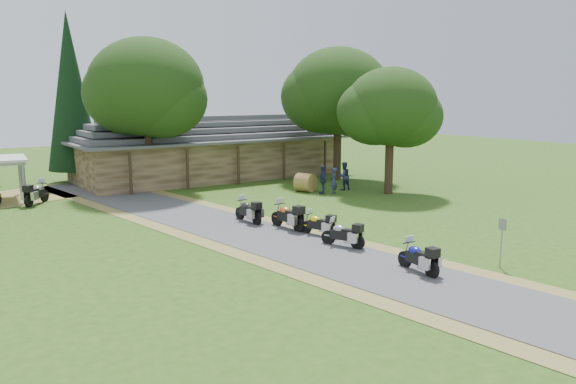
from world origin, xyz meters
TOP-DOWN VIEW (x-y plane):
  - ground at (0.00, 0.00)m, footprint 120.00×120.00m
  - driveway at (-0.50, 4.00)m, footprint 51.95×51.95m
  - lodge at (6.00, 24.00)m, footprint 21.40×9.40m
  - motorcycle_row_a at (1.28, -2.28)m, footprint 0.76×1.89m
  - motorcycle_row_b at (1.25, 1.99)m, footprint 1.21×1.91m
  - motorcycle_row_c at (1.58, 4.15)m, footprint 1.12×1.84m
  - motorcycle_row_d at (1.14, 6.02)m, footprint 0.88×2.15m
  - motorcycle_row_e at (0.28, 8.36)m, footprint 0.75×1.98m
  - motorcycle_carport_b at (-7.69, 19.64)m, footprint 1.93×2.07m
  - person_a at (9.19, 12.43)m, footprint 0.71×0.67m
  - person_b at (10.75, 13.26)m, footprint 0.65×0.47m
  - person_c at (8.65, 12.89)m, footprint 0.76×0.77m
  - hay_bale at (8.18, 14.20)m, footprint 1.58×1.52m
  - sign_post at (4.29, -3.63)m, footprint 0.35×0.06m
  - oak_lodge_left at (-0.35, 20.41)m, footprint 7.65×7.65m
  - oak_lodge_right at (13.39, 17.21)m, footprint 7.71×7.71m
  - oak_driveway at (12.32, 10.54)m, footprint 5.98×5.98m
  - cedar_near at (-3.59, 27.07)m, footprint 3.72×3.72m

SIDE VIEW (x-z plane):
  - ground at x=0.00m, z-range 0.00..0.00m
  - driveway at x=-0.50m, z-range 0.00..0.00m
  - motorcycle_row_c at x=1.58m, z-range 0.00..1.20m
  - motorcycle_row_b at x=1.25m, z-range 0.00..1.24m
  - hay_bale at x=8.18m, z-range 0.00..1.25m
  - motorcycle_row_a at x=1.28m, z-range 0.00..1.26m
  - motorcycle_row_e at x=0.28m, z-range 0.00..1.33m
  - motorcycle_row_d at x=1.14m, z-range 0.00..1.44m
  - motorcycle_carport_b at x=-7.69m, z-range 0.00..1.46m
  - sign_post at x=4.29m, z-range 0.00..1.92m
  - person_a at x=9.19m, z-range 0.00..2.04m
  - person_c at x=8.65m, z-range 0.00..2.21m
  - person_b at x=10.75m, z-range 0.00..2.26m
  - lodge at x=6.00m, z-range 0.00..4.90m
  - oak_driveway at x=12.32m, z-range 0.00..9.23m
  - oak_lodge_right at x=13.39m, z-range 0.00..10.87m
  - oak_lodge_left at x=-0.35m, z-range 0.00..11.24m
  - cedar_near at x=-3.59m, z-range 0.00..12.43m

